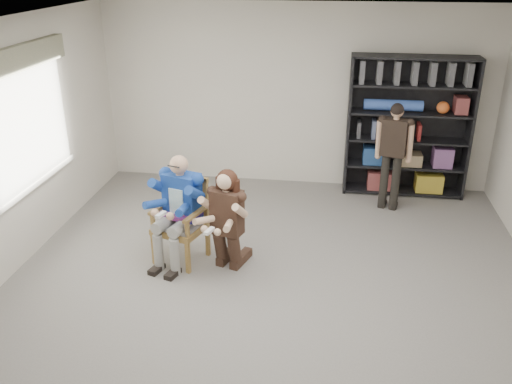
% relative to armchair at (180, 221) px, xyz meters
% --- Properties ---
extents(room_shell, '(6.00, 7.00, 2.80)m').
position_rel_armchair_xyz_m(room_shell, '(1.14, -0.82, 0.89)').
color(room_shell, silver).
rests_on(room_shell, ground).
extents(floor, '(6.00, 7.00, 0.01)m').
position_rel_armchair_xyz_m(floor, '(1.14, -0.82, -0.51)').
color(floor, slate).
rests_on(floor, ground).
extents(window_left, '(0.16, 2.00, 1.75)m').
position_rel_armchair_xyz_m(window_left, '(-1.81, 0.18, 1.12)').
color(window_left, silver).
rests_on(window_left, room_shell).
extents(armchair, '(0.74, 0.73, 1.03)m').
position_rel_armchair_xyz_m(armchair, '(0.00, 0.00, 0.00)').
color(armchair, olive).
rests_on(armchair, floor).
extents(seated_man, '(0.79, 0.94, 1.34)m').
position_rel_armchair_xyz_m(seated_man, '(0.00, 0.00, 0.15)').
color(seated_man, navy).
rests_on(seated_man, floor).
extents(kneeling_woman, '(0.74, 0.94, 1.22)m').
position_rel_armchair_xyz_m(kneeling_woman, '(0.58, -0.12, 0.10)').
color(kneeling_woman, '#372219').
rests_on(kneeling_woman, floor).
extents(bookshelf, '(1.80, 0.38, 2.10)m').
position_rel_armchair_xyz_m(bookshelf, '(2.84, 2.46, 0.54)').
color(bookshelf, black).
rests_on(bookshelf, floor).
extents(standing_man, '(0.54, 0.40, 1.57)m').
position_rel_armchair_xyz_m(standing_man, '(2.59, 1.84, 0.27)').
color(standing_man, black).
rests_on(standing_man, floor).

